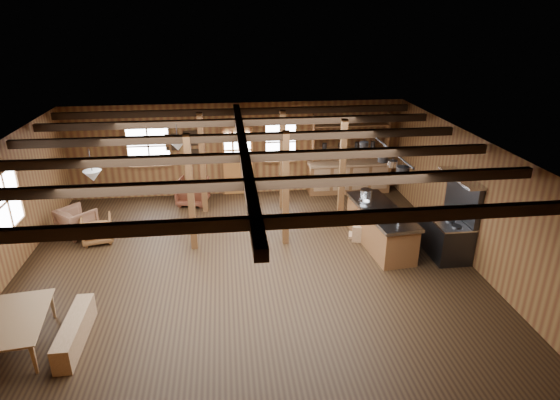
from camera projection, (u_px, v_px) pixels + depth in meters
name	position (u px, v px, depth m)	size (l,w,h in m)	color
room	(245.00, 208.00, 9.93)	(10.04, 9.04, 2.84)	black
ceiling_joists	(243.00, 148.00, 9.60)	(9.80, 8.82, 0.18)	black
timber_posts	(261.00, 175.00, 11.89)	(3.95, 2.35, 2.80)	#4F2A16
back_door	(238.00, 166.00, 14.21)	(1.02, 0.08, 2.15)	brown
window_back_left	(148.00, 146.00, 13.66)	(1.32, 0.06, 1.32)	white
window_back_right	(281.00, 142.00, 14.09)	(1.02, 0.06, 1.32)	white
window_left	(6.00, 201.00, 9.76)	(0.14, 1.24, 1.32)	white
notice_boards	(186.00, 144.00, 13.76)	(1.08, 0.03, 0.90)	silver
back_counter	(349.00, 173.00, 14.47)	(2.55, 0.60, 2.45)	brown
pendant_lamps	(139.00, 160.00, 10.27)	(1.86, 2.36, 0.66)	#2A2A2D
pot_rack	(390.00, 161.00, 10.07)	(0.41, 3.00, 0.44)	#2A2A2D
kitchen_island	(380.00, 227.00, 11.22)	(1.12, 2.57, 1.20)	brown
step_stool	(361.00, 233.00, 11.52)	(0.46, 0.33, 0.41)	brown
commercial_range	(447.00, 229.00, 10.80)	(0.79, 1.52, 1.88)	#2A2A2D
dining_table	(22.00, 332.00, 7.85)	(1.64, 0.92, 0.58)	#976D44
bench_aisle	(75.00, 331.00, 7.97)	(0.30, 1.63, 0.45)	brown
armchair_a	(97.00, 229.00, 11.43)	(0.70, 0.72, 0.65)	brown
armchair_b	(193.00, 191.00, 13.63)	(0.82, 0.85, 0.77)	#5F2D1C
armchair_c	(77.00, 222.00, 11.75)	(0.77, 0.79, 0.72)	brown
counter_pot	(366.00, 193.00, 11.76)	(0.30, 0.30, 0.18)	#B9BCC0
bowl	(365.00, 202.00, 11.35)	(0.24, 0.24, 0.06)	silver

